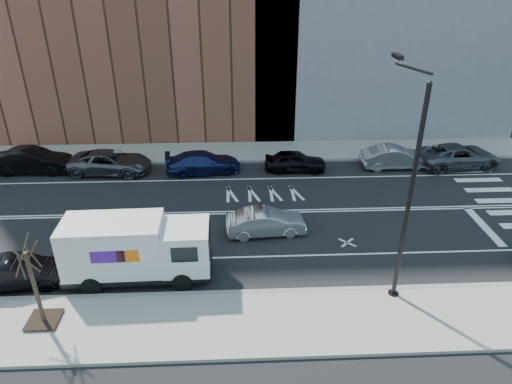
{
  "coord_description": "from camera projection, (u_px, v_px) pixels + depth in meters",
  "views": [
    {
      "loc": [
        0.59,
        -22.16,
        12.63
      ],
      "look_at": [
        1.57,
        -0.27,
        1.4
      ],
      "focal_mm": 32.0,
      "sensor_mm": 36.0,
      "label": 1
    }
  ],
  "objects": [
    {
      "name": "ground",
      "position": [
        228.0,
        213.0,
        25.43
      ],
      "size": [
        120.0,
        120.0,
        0.0
      ],
      "primitive_type": "plane",
      "color": "black",
      "rests_on": "ground"
    },
    {
      "name": "sidewalk_near",
      "position": [
        225.0,
        324.0,
        17.58
      ],
      "size": [
        44.0,
        3.6,
        0.15
      ],
      "primitive_type": "cube",
      "color": "gray",
      "rests_on": "ground"
    },
    {
      "name": "sidewalk_far",
      "position": [
        229.0,
        152.0,
        33.22
      ],
      "size": [
        44.0,
        3.6,
        0.15
      ],
      "primitive_type": "cube",
      "color": "gray",
      "rests_on": "ground"
    },
    {
      "name": "curb_near",
      "position": [
        226.0,
        293.0,
        19.17
      ],
      "size": [
        44.0,
        0.25,
        0.17
      ],
      "primitive_type": "cube",
      "color": "gray",
      "rests_on": "ground"
    },
    {
      "name": "curb_far",
      "position": [
        229.0,
        162.0,
        31.62
      ],
      "size": [
        44.0,
        0.25,
        0.17
      ],
      "primitive_type": "cube",
      "color": "gray",
      "rests_on": "ground"
    },
    {
      "name": "crosswalk",
      "position": [
        507.0,
        206.0,
        26.07
      ],
      "size": [
        3.0,
        14.0,
        0.01
      ],
      "primitive_type": null,
      "color": "white",
      "rests_on": "ground"
    },
    {
      "name": "road_markings",
      "position": [
        228.0,
        213.0,
        25.43
      ],
      "size": [
        40.0,
        8.6,
        0.01
      ],
      "primitive_type": null,
      "color": "white",
      "rests_on": "ground"
    },
    {
      "name": "streetlight",
      "position": [
        407.0,
        183.0,
        17.25
      ],
      "size": [
        0.44,
        4.02,
        9.34
      ],
      "color": "black",
      "rests_on": "ground"
    },
    {
      "name": "street_tree",
      "position": [
        37.0,
        294.0,
        17.03
      ],
      "size": [
        1.2,
        1.2,
        3.75
      ],
      "color": "black",
      "rests_on": "ground"
    },
    {
      "name": "fedex_van",
      "position": [
        136.0,
        249.0,
        19.61
      ],
      "size": [
        6.35,
        2.36,
        2.88
      ],
      "rotation": [
        0.0,
        0.0,
        0.02
      ],
      "color": "black",
      "rests_on": "ground"
    },
    {
      "name": "far_parked_b",
      "position": [
        33.0,
        161.0,
        29.93
      ],
      "size": [
        4.96,
        1.84,
        1.62
      ],
      "primitive_type": "imported",
      "rotation": [
        0.0,
        0.0,
        1.55
      ],
      "color": "black",
      "rests_on": "ground"
    },
    {
      "name": "far_parked_c",
      "position": [
        110.0,
        162.0,
        29.9
      ],
      "size": [
        5.48,
        2.9,
        1.47
      ],
      "primitive_type": "imported",
      "rotation": [
        0.0,
        0.0,
        1.48
      ],
      "color": "#515359",
      "rests_on": "ground"
    },
    {
      "name": "far_parked_d",
      "position": [
        203.0,
        162.0,
        29.95
      ],
      "size": [
        5.08,
        2.61,
        1.41
      ],
      "primitive_type": "imported",
      "rotation": [
        0.0,
        0.0,
        1.71
      ],
      "color": "navy",
      "rests_on": "ground"
    },
    {
      "name": "far_parked_e",
      "position": [
        295.0,
        161.0,
        30.17
      ],
      "size": [
        4.13,
        1.86,
        1.38
      ],
      "primitive_type": "imported",
      "rotation": [
        0.0,
        0.0,
        1.51
      ],
      "color": "black",
      "rests_on": "ground"
    },
    {
      "name": "far_parked_f",
      "position": [
        395.0,
        157.0,
        30.62
      ],
      "size": [
        4.55,
        1.67,
        1.49
      ],
      "primitive_type": "imported",
      "rotation": [
        0.0,
        0.0,
        1.59
      ],
      "color": "#98989C",
      "rests_on": "ground"
    },
    {
      "name": "far_parked_g",
      "position": [
        458.0,
        156.0,
        30.77
      ],
      "size": [
        5.76,
        3.09,
        1.54
      ],
      "primitive_type": "imported",
      "rotation": [
        0.0,
        0.0,
        1.67
      ],
      "color": "#4D4F55",
      "rests_on": "ground"
    },
    {
      "name": "driving_sedan",
      "position": [
        266.0,
        222.0,
        23.23
      ],
      "size": [
        4.14,
        1.78,
        1.33
      ],
      "primitive_type": "imported",
      "rotation": [
        0.0,
        0.0,
        1.67
      ],
      "color": "silver",
      "rests_on": "ground"
    },
    {
      "name": "near_parked_rear_a",
      "position": [
        20.0,
        273.0,
        19.48
      ],
      "size": [
        4.2,
        1.86,
        1.34
      ],
      "primitive_type": "imported",
      "rotation": [
        0.0,
        0.0,
        1.68
      ],
      "color": "black",
      "rests_on": "ground"
    }
  ]
}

